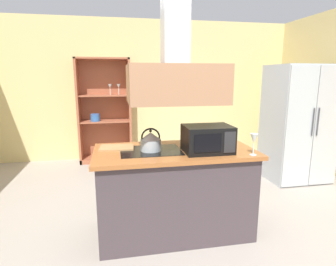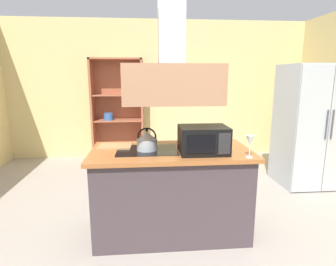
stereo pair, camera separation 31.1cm
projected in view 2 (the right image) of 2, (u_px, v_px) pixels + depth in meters
name	position (u px, v px, depth m)	size (l,w,h in m)	color
ground_plane	(175.00, 232.00, 2.95)	(7.80, 7.80, 0.00)	#9E958D
wall_back	(159.00, 90.00, 5.60)	(6.00, 0.12, 2.70)	#DFCA84
kitchen_island	(171.00, 191.00, 2.88)	(1.61, 0.81, 0.90)	#43383D
range_hood	(171.00, 70.00, 2.63)	(0.90, 0.70, 1.33)	#AA7754
refrigerator	(312.00, 126.00, 4.12)	(0.90, 0.78, 1.80)	#AFBAC8
dish_cabinet	(118.00, 115.00, 5.41)	(0.98, 0.40, 1.96)	#A65C3E
kettle	(147.00, 141.00, 2.75)	(0.20, 0.20, 0.23)	#B0BDC4
cutting_board	(115.00, 146.00, 2.89)	(0.34, 0.24, 0.02)	#B08250
microwave	(203.00, 140.00, 2.65)	(0.46, 0.35, 0.26)	black
wine_glass_on_counter	(250.00, 141.00, 2.49)	(0.08, 0.08, 0.21)	silver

